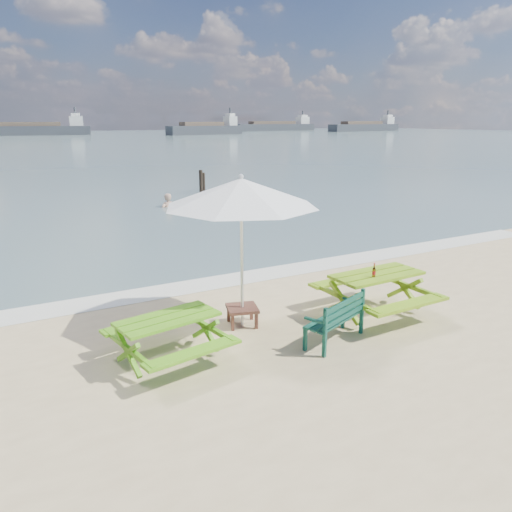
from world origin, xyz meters
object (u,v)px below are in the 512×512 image
picnic_table_right (376,295)px  swimmer (168,214)px  patio_umbrella (241,193)px  picnic_table_left (169,340)px  park_bench (334,328)px  beer_bottle (374,272)px  side_table (242,315)px

picnic_table_right → swimmer: 13.78m
patio_umbrella → picnic_table_right: bearing=-18.3°
picnic_table_left → swimmer: (4.74, 13.65, -0.67)m
park_bench → beer_bottle: (1.21, 0.43, 0.69)m
side_table → patio_umbrella: size_ratio=0.20×
picnic_table_right → beer_bottle: size_ratio=7.83×
side_table → beer_bottle: bearing=-22.9°
park_bench → swimmer: 14.47m
beer_bottle → swimmer: size_ratio=0.14×
picnic_table_left → side_table: 1.81m
side_table → picnic_table_right: bearing=-18.3°
park_bench → swimmer: park_bench is taller
side_table → patio_umbrella: 2.26m
patio_umbrella → swimmer: patio_umbrella is taller
side_table → park_bench: bearing=-53.1°
swimmer → picnic_table_right: bearing=-92.6°
park_bench → swimmer: bearing=81.8°
picnic_table_left → park_bench: (2.69, -0.67, -0.11)m
picnic_table_right → park_bench: bearing=-158.2°
park_bench → side_table: size_ratio=2.00×
park_bench → patio_umbrella: 2.80m
picnic_table_left → park_bench: bearing=-13.9°
patio_umbrella → swimmer: (3.09, 12.93, -2.76)m
picnic_table_left → picnic_table_right: picnic_table_right is taller
park_bench → side_table: park_bench is taller
picnic_table_right → beer_bottle: beer_bottle is taller
picnic_table_right → park_bench: (-1.42, -0.57, -0.16)m
picnic_table_right → beer_bottle: bearing=-146.6°
park_bench → patio_umbrella: (-1.04, 1.38, 2.20)m
patio_umbrella → swimmer: size_ratio=1.89×
picnic_table_left → picnic_table_right: size_ratio=0.97×
patio_umbrella → park_bench: bearing=-53.1°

